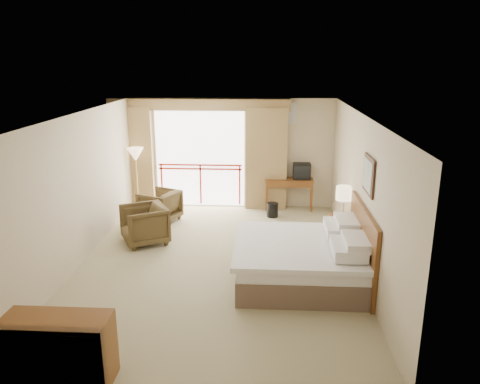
# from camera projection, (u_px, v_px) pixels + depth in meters

# --- Properties ---
(floor) EXTENTS (7.00, 7.00, 0.00)m
(floor) POSITION_uv_depth(u_px,v_px,m) (218.00, 263.00, 8.59)
(floor) COLOR #988E67
(floor) RESTS_ON ground
(ceiling) EXTENTS (7.00, 7.00, 0.00)m
(ceiling) POSITION_uv_depth(u_px,v_px,m) (216.00, 115.00, 7.84)
(ceiling) COLOR white
(ceiling) RESTS_ON wall_back
(wall_back) EXTENTS (5.00, 0.00, 5.00)m
(wall_back) POSITION_uv_depth(u_px,v_px,m) (232.00, 153.00, 11.57)
(wall_back) COLOR #C9B793
(wall_back) RESTS_ON ground
(wall_front) EXTENTS (5.00, 0.00, 5.00)m
(wall_front) POSITION_uv_depth(u_px,v_px,m) (181.00, 286.00, 4.86)
(wall_front) COLOR #C9B793
(wall_front) RESTS_ON ground
(wall_left) EXTENTS (0.00, 7.00, 7.00)m
(wall_left) POSITION_uv_depth(u_px,v_px,m) (78.00, 190.00, 8.36)
(wall_left) COLOR #C9B793
(wall_left) RESTS_ON ground
(wall_right) EXTENTS (0.00, 7.00, 7.00)m
(wall_right) POSITION_uv_depth(u_px,v_px,m) (361.00, 195.00, 8.08)
(wall_right) COLOR #C9B793
(wall_right) RESTS_ON ground
(balcony_door) EXTENTS (2.40, 0.00, 2.40)m
(balcony_door) POSITION_uv_depth(u_px,v_px,m) (200.00, 159.00, 11.64)
(balcony_door) COLOR white
(balcony_door) RESTS_ON wall_back
(balcony_railing) EXTENTS (2.09, 0.03, 1.02)m
(balcony_railing) POSITION_uv_depth(u_px,v_px,m) (200.00, 174.00, 11.73)
(balcony_railing) COLOR #AC1D0E
(balcony_railing) RESTS_ON wall_back
(curtain_left) EXTENTS (1.00, 0.26, 2.50)m
(curtain_left) POSITION_uv_depth(u_px,v_px,m) (133.00, 157.00, 11.60)
(curtain_left) COLOR olive
(curtain_left) RESTS_ON wall_back
(curtain_right) EXTENTS (1.00, 0.26, 2.50)m
(curtain_right) POSITION_uv_depth(u_px,v_px,m) (266.00, 159.00, 11.41)
(curtain_right) COLOR olive
(curtain_right) RESTS_ON wall_back
(valance) EXTENTS (4.40, 0.22, 0.28)m
(valance) POSITION_uv_depth(u_px,v_px,m) (198.00, 105.00, 11.17)
(valance) COLOR olive
(valance) RESTS_ON wall_back
(hvac_vent) EXTENTS (0.50, 0.04, 0.50)m
(hvac_vent) POSITION_uv_depth(u_px,v_px,m) (286.00, 113.00, 11.19)
(hvac_vent) COLOR silver
(hvac_vent) RESTS_ON wall_back
(bed) EXTENTS (2.13, 2.06, 0.97)m
(bed) POSITION_uv_depth(u_px,v_px,m) (303.00, 260.00, 7.83)
(bed) COLOR brown
(bed) RESTS_ON floor
(headboard) EXTENTS (0.06, 2.10, 1.30)m
(headboard) POSITION_uv_depth(u_px,v_px,m) (362.00, 246.00, 7.70)
(headboard) COLOR #5D3215
(headboard) RESTS_ON wall_right
(framed_art) EXTENTS (0.04, 0.72, 0.60)m
(framed_art) POSITION_uv_depth(u_px,v_px,m) (369.00, 175.00, 7.36)
(framed_art) COLOR black
(framed_art) RESTS_ON wall_right
(nightstand) EXTENTS (0.48, 0.56, 0.64)m
(nightstand) POSITION_uv_depth(u_px,v_px,m) (342.00, 231.00, 9.25)
(nightstand) COLOR #5D3215
(nightstand) RESTS_ON floor
(table_lamp) EXTENTS (0.32, 0.32, 0.57)m
(table_lamp) POSITION_uv_depth(u_px,v_px,m) (344.00, 194.00, 9.09)
(table_lamp) COLOR tan
(table_lamp) RESTS_ON nightstand
(phone) EXTENTS (0.18, 0.14, 0.08)m
(phone) POSITION_uv_depth(u_px,v_px,m) (342.00, 217.00, 9.01)
(phone) COLOR black
(phone) RESTS_ON nightstand
(desk) EXTENTS (1.18, 0.57, 0.77)m
(desk) POSITION_uv_depth(u_px,v_px,m) (289.00, 184.00, 11.61)
(desk) COLOR #5D3215
(desk) RESTS_ON floor
(tv) EXTENTS (0.42, 0.34, 0.38)m
(tv) POSITION_uv_depth(u_px,v_px,m) (302.00, 171.00, 11.43)
(tv) COLOR black
(tv) RESTS_ON desk
(coffee_maker) EXTENTS (0.12, 0.12, 0.24)m
(coffee_maker) POSITION_uv_depth(u_px,v_px,m) (275.00, 173.00, 11.50)
(coffee_maker) COLOR black
(coffee_maker) RESTS_ON desk
(cup) EXTENTS (0.08, 0.08, 0.09)m
(cup) POSITION_uv_depth(u_px,v_px,m) (281.00, 177.00, 11.46)
(cup) COLOR white
(cup) RESTS_ON desk
(wastebasket) EXTENTS (0.29, 0.29, 0.33)m
(wastebasket) POSITION_uv_depth(u_px,v_px,m) (272.00, 210.00, 11.05)
(wastebasket) COLOR black
(wastebasket) RESTS_ON floor
(armchair_far) EXTENTS (1.04, 1.03, 0.72)m
(armchair_far) POSITION_uv_depth(u_px,v_px,m) (160.00, 221.00, 10.82)
(armchair_far) COLOR #403018
(armchair_far) RESTS_ON floor
(armchair_near) EXTENTS (1.15, 1.14, 0.78)m
(armchair_near) POSITION_uv_depth(u_px,v_px,m) (145.00, 242.00, 9.54)
(armchair_near) COLOR #403018
(armchair_near) RESTS_ON floor
(side_table) EXTENTS (0.47, 0.47, 0.52)m
(side_table) POSITION_uv_depth(u_px,v_px,m) (140.00, 218.00, 9.91)
(side_table) COLOR black
(side_table) RESTS_ON floor
(book) EXTENTS (0.19, 0.25, 0.02)m
(book) POSITION_uv_depth(u_px,v_px,m) (140.00, 211.00, 9.86)
(book) COLOR white
(book) RESTS_ON side_table
(floor_lamp) EXTENTS (0.40, 0.40, 1.56)m
(floor_lamp) POSITION_uv_depth(u_px,v_px,m) (136.00, 157.00, 11.19)
(floor_lamp) COLOR tan
(floor_lamp) RESTS_ON floor
(dresser) EXTENTS (1.23, 0.52, 0.82)m
(dresser) POSITION_uv_depth(u_px,v_px,m) (58.00, 350.00, 5.35)
(dresser) COLOR #5D3215
(dresser) RESTS_ON floor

